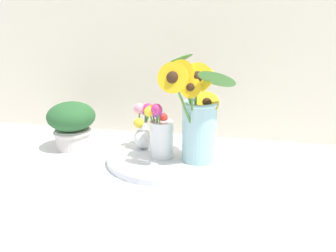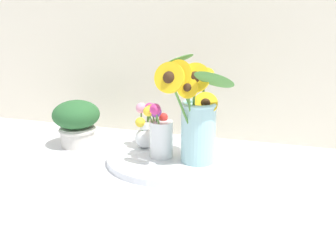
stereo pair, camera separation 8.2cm
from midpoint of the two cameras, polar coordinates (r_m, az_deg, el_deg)
ground_plane at (r=1.01m, az=1.86°, el=-8.45°), size 6.00×6.00×0.00m
serving_tray at (r=1.11m, az=2.12°, el=-5.51°), size 0.41×0.41×0.02m
mason_jar_sunflowers at (r=1.01m, az=7.26°, el=1.17°), size 0.25×0.21×0.34m
vase_small_center at (r=1.06m, az=0.76°, el=-1.25°), size 0.09×0.10×0.19m
vase_bulb_right at (r=1.15m, az=-1.92°, el=-0.24°), size 0.08×0.09×0.16m
potted_plant at (r=1.26m, az=-13.83°, el=0.85°), size 0.17×0.17×0.18m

